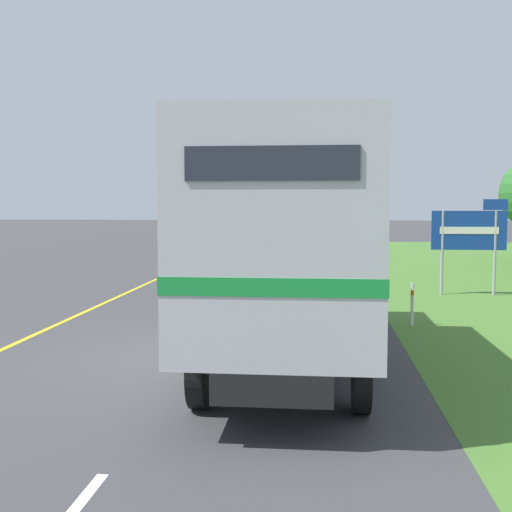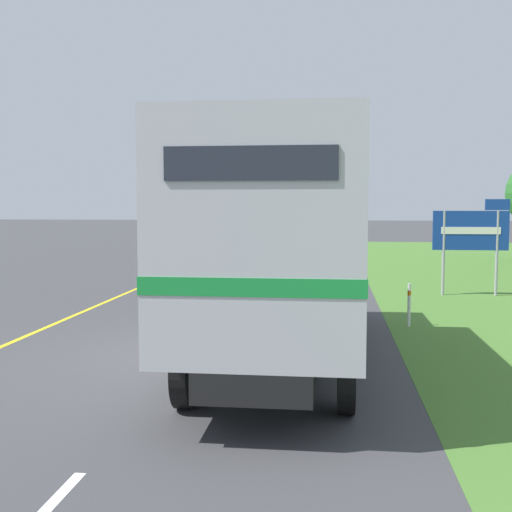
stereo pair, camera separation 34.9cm
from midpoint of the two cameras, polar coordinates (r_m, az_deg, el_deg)
The scene contains 11 objects.
ground_plane at distance 11.53m, azimuth -4.92°, elevation -8.81°, with size 200.00×200.00×0.00m, color #3D3D3F.
edge_line_yellow at distance 21.93m, azimuth -9.13°, elevation -2.46°, with size 0.12×51.85×0.01m, color yellow.
centre_dash_near at distance 11.79m, azimuth -4.65°, elevation -8.49°, with size 0.12×2.60×0.01m, color white.
centre_dash_mid_a at distance 18.19m, azimuth -0.52°, elevation -3.84°, with size 0.12×2.60×0.01m, color white.
centre_dash_mid_b at distance 24.70m, azimuth 1.43°, elevation -1.61°, with size 0.12×2.60×0.01m, color white.
centre_dash_far at distance 31.25m, azimuth 2.56°, elevation -0.32°, with size 0.12×2.60×0.01m, color white.
centre_dash_farthest at distance 37.81m, azimuth 3.30°, elevation 0.53°, with size 0.12×2.60×0.01m, color white.
horse_trailer_truck at distance 10.69m, azimuth 3.15°, elevation 1.39°, with size 2.45×8.71×3.74m.
lead_car_white at distance 25.74m, azimuth -2.20°, elevation 0.90°, with size 1.80×4.15×2.04m.
highway_sign at distance 19.85m, azimuth 19.15°, elevation 1.92°, with size 2.17×0.09×2.83m.
delineator_post at distance 14.48m, azimuth 14.13°, elevation -4.14°, with size 0.08×0.08×0.95m.
Camera 2 is at (2.47, -10.96, 2.66)m, focal length 45.00 mm.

